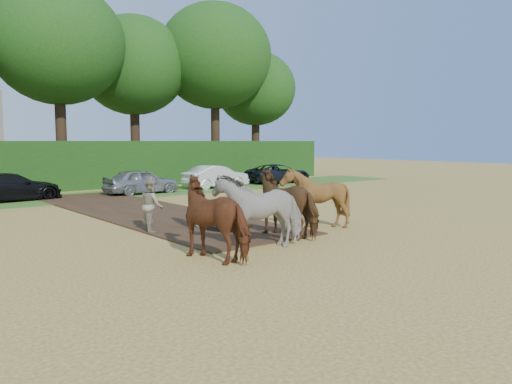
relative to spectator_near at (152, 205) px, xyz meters
name	(u,v)px	position (x,y,z in m)	size (l,w,h in m)	color
ground	(204,242)	(0.40, -2.48, -0.88)	(120.00, 120.00, 0.00)	gold
earth_strip	(142,211)	(1.90, 4.52, -0.86)	(4.50, 17.00, 0.05)	#472D1C
grass_verge	(53,199)	(0.40, 11.52, -0.87)	(50.00, 5.00, 0.03)	#38601E
hedgerow	(27,167)	(0.40, 16.02, 0.62)	(46.00, 1.60, 3.00)	#14380F
spectator_near	(152,205)	(0.00, 0.00, 0.00)	(0.86, 0.67, 1.77)	#B3AA8C
plough_team	(272,206)	(2.14, -3.58, 0.16)	(7.03, 5.70, 2.10)	brown
parked_cars	(90,184)	(2.39, 11.67, -0.18)	(35.88, 3.13, 1.45)	#A8AAAF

